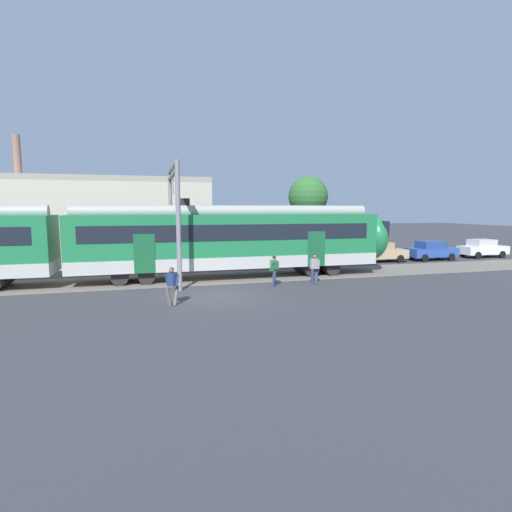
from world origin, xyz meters
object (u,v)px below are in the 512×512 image
Objects in this scene: parked_car_tan at (380,252)px; pedestrian_grey at (315,267)px; pedestrian_navy at (172,283)px; commuter_train at (76,244)px; parked_car_white at (483,248)px; parked_car_blue at (431,250)px; pedestrian_green at (274,268)px.

pedestrian_grey is at bearing -140.49° from parked_car_tan.
pedestrian_navy reaches higher than parked_car_tan.
commuter_train is 9.47× the size of parked_car_white.
commuter_train is at bearing -171.89° from parked_car_blue.
parked_car_blue is 5.44m from parked_car_white.
commuter_train is 9.51× the size of parked_car_blue.
parked_car_tan is (10.99, 7.20, -0.21)m from pedestrian_green.
parked_car_tan is (16.48, 10.06, -0.21)m from pedestrian_navy.
parked_car_white is (5.43, 0.36, 0.00)m from parked_car_blue.
pedestrian_green is at bearing -160.46° from parked_car_white.
pedestrian_grey is 20.08m from parked_car_white.
commuter_train is at bearing 165.14° from pedestrian_grey.
pedestrian_green is 17.15m from parked_car_blue.
pedestrian_navy is at bearing -53.15° from commuter_train.
parked_car_white is at bearing 21.26° from pedestrian_navy.
pedestrian_navy is at bearing -159.44° from pedestrian_grey.
pedestrian_green is 2.36m from pedestrian_grey.
pedestrian_navy reaches higher than parked_car_blue.
parked_car_white is (10.05, 0.26, 0.00)m from parked_car_tan.
pedestrian_grey is at bearing -152.09° from parked_car_blue.
pedestrian_grey is at bearing 2.26° from pedestrian_green.
pedestrian_navy is 1.00× the size of pedestrian_grey.
pedestrian_green reaches higher than parked_car_blue.
pedestrian_navy is 8.40m from pedestrian_grey.
parked_car_white is (21.04, 7.47, -0.21)m from pedestrian_green.
commuter_train reaches higher than pedestrian_green.
parked_car_blue is 1.00× the size of parked_car_white.
pedestrian_green is 0.41× the size of parked_car_white.
commuter_train is at bearing 161.44° from pedestrian_green.
pedestrian_green is (10.21, -3.43, -1.26)m from commuter_train.
parked_car_tan is 1.01× the size of parked_car_white.
parked_car_tan is at bearing -178.50° from parked_car_white.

